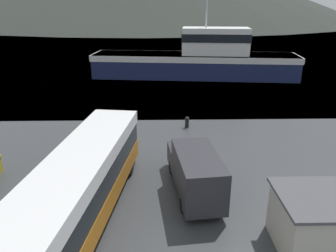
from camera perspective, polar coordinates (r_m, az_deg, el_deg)
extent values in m
plane|color=slate|center=(146.14, -2.83, 17.21)|extent=(240.00, 240.00, 0.00)
cube|color=#B26614|center=(15.43, -14.62, -12.72)|extent=(4.19, 12.61, 0.98)
cube|color=black|center=(14.89, -14.99, -9.36)|extent=(4.11, 12.36, 1.12)
cube|color=white|center=(14.47, -15.32, -6.24)|extent=(4.19, 12.61, 0.70)
cube|color=black|center=(20.27, -8.77, -1.14)|extent=(2.20, 0.36, 1.51)
cylinder|color=black|center=(19.52, -13.13, -6.69)|extent=(0.42, 0.93, 0.90)
cylinder|color=black|center=(18.92, -6.74, -7.18)|extent=(0.42, 0.93, 0.90)
cube|color=#2D2D33|center=(16.23, 5.16, -8.38)|extent=(2.42, 4.47, 2.09)
cube|color=#2D2D33|center=(19.10, 3.13, -5.18)|extent=(2.15, 2.04, 1.15)
cube|color=black|center=(17.90, 3.72, -3.73)|extent=(1.66, 0.24, 0.73)
cylinder|color=black|center=(19.01, 0.63, -7.22)|extent=(0.30, 0.72, 0.70)
cylinder|color=black|center=(19.31, 5.79, -6.86)|extent=(0.30, 0.72, 0.70)
cylinder|color=black|center=(15.81, 2.65, -13.64)|extent=(0.30, 0.72, 0.70)
cylinder|color=black|center=(16.17, 8.89, -13.03)|extent=(0.30, 0.72, 0.70)
cube|color=#19234C|center=(43.54, 4.57, 10.47)|extent=(26.33, 8.15, 2.96)
cube|color=white|center=(43.35, 4.61, 11.91)|extent=(26.59, 8.23, 0.74)
cube|color=white|center=(43.15, 8.24, 14.42)|extent=(8.65, 4.63, 3.28)
cube|color=black|center=(43.10, 8.28, 15.07)|extent=(8.82, 4.75, 0.98)
cylinder|color=#B2B2B7|center=(42.85, 6.76, 19.54)|extent=(0.20, 0.20, 4.31)
cube|color=beige|center=(14.55, 23.82, -15.36)|extent=(2.64, 2.80, 2.26)
cube|color=#4C4C51|center=(13.92, 24.54, -11.36)|extent=(2.90, 3.08, 0.12)
cube|color=#1E5138|center=(51.18, -7.11, 10.71)|extent=(5.31, 2.15, 0.81)
cylinder|color=black|center=(25.78, 3.32, 0.42)|extent=(0.31, 0.31, 0.61)
sphere|color=black|center=(25.64, 3.34, 1.26)|extent=(0.35, 0.35, 0.35)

